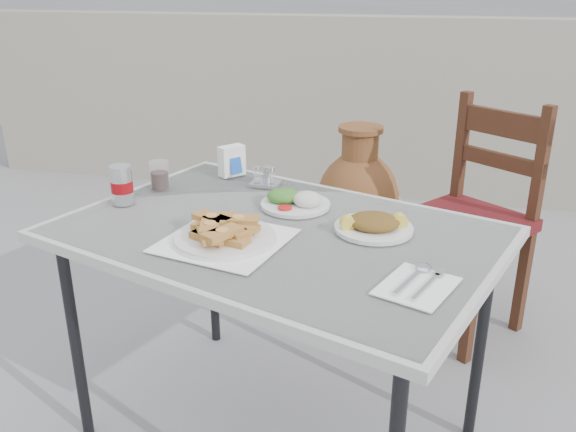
% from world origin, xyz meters
% --- Properties ---
extents(ground, '(80.00, 80.00, 0.00)m').
position_xyz_m(ground, '(0.00, 0.00, 0.00)').
color(ground, slate).
rests_on(ground, ground).
extents(cafe_table, '(1.46, 1.22, 0.76)m').
position_xyz_m(cafe_table, '(-0.17, -0.08, 0.71)').
color(cafe_table, black).
rests_on(cafe_table, ground).
extents(pide_plate, '(0.38, 0.38, 0.07)m').
position_xyz_m(pide_plate, '(-0.28, -0.20, 0.79)').
color(pide_plate, white).
rests_on(pide_plate, cafe_table).
extents(salad_rice_plate, '(0.22, 0.22, 0.06)m').
position_xyz_m(salad_rice_plate, '(-0.15, 0.11, 0.78)').
color(salad_rice_plate, silver).
rests_on(salad_rice_plate, cafe_table).
extents(salad_chopped_plate, '(0.23, 0.23, 0.05)m').
position_xyz_m(salad_chopped_plate, '(0.11, -0.03, 0.78)').
color(salad_chopped_plate, silver).
rests_on(salad_chopped_plate, cafe_table).
extents(soda_can, '(0.07, 0.07, 0.13)m').
position_xyz_m(soda_can, '(-0.70, 0.01, 0.83)').
color(soda_can, silver).
rests_on(soda_can, cafe_table).
extents(cola_glass, '(0.07, 0.07, 0.10)m').
position_xyz_m(cola_glass, '(-0.65, 0.18, 0.80)').
color(cola_glass, white).
rests_on(cola_glass, cafe_table).
extents(napkin_holder, '(0.09, 0.10, 0.11)m').
position_xyz_m(napkin_holder, '(-0.45, 0.37, 0.82)').
color(napkin_holder, white).
rests_on(napkin_holder, cafe_table).
extents(condiment_caddy, '(0.10, 0.09, 0.07)m').
position_xyz_m(condiment_caddy, '(-0.30, 0.29, 0.79)').
color(condiment_caddy, silver).
rests_on(condiment_caddy, cafe_table).
extents(cutlery_napkin, '(0.22, 0.24, 0.01)m').
position_xyz_m(cutlery_napkin, '(0.25, -0.34, 0.77)').
color(cutlery_napkin, white).
rests_on(cutlery_napkin, cafe_table).
extents(chair, '(0.61, 0.61, 0.99)m').
position_xyz_m(chair, '(0.46, 0.80, 0.51)').
color(chair, '#311B0D').
rests_on(chair, ground).
extents(terracotta_urn, '(0.43, 0.43, 0.76)m').
position_xyz_m(terracotta_urn, '(-0.08, 1.27, 0.35)').
color(terracotta_urn, brown).
rests_on(terracotta_urn, ground).
extents(back_wall, '(6.00, 0.25, 1.20)m').
position_xyz_m(back_wall, '(0.00, 2.50, 0.60)').
color(back_wall, gray).
rests_on(back_wall, ground).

